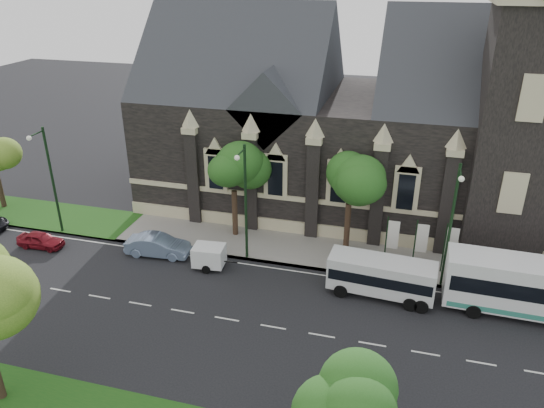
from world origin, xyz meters
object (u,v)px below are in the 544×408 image
(banner_flag_left, at_px, (391,237))
(tree_park_east, at_px, (365,407))
(street_lamp_far, at_px, (50,176))
(shuttle_bus, at_px, (382,275))
(tree_walk_left, at_px, (237,169))
(sedan, at_px, (158,245))
(tree_walk_right, at_px, (354,180))
(banner_flag_center, at_px, (419,241))
(box_trailer, at_px, (209,256))
(street_lamp_mid, at_px, (245,198))
(street_lamp_near, at_px, (452,221))
(banner_flag_right, at_px, (449,245))
(car_far_red, at_px, (41,240))

(banner_flag_left, bearing_deg, tree_park_east, -90.35)
(street_lamp_far, relative_size, shuttle_bus, 1.27)
(tree_walk_left, height_order, banner_flag_left, tree_walk_left)
(banner_flag_left, xyz_separation_m, sedan, (-16.95, -2.95, -1.58))
(tree_walk_right, height_order, sedan, tree_walk_right)
(banner_flag_center, distance_m, box_trailer, 15.06)
(street_lamp_mid, relative_size, box_trailer, 2.74)
(tree_park_east, relative_size, street_lamp_near, 0.70)
(banner_flag_center, height_order, banner_flag_right, same)
(tree_walk_left, relative_size, banner_flag_left, 1.91)
(tree_walk_right, xyz_separation_m, shuttle_bus, (2.81, -5.59, -4.27))
(banner_flag_right, bearing_deg, tree_park_east, -102.65)
(street_lamp_near, height_order, box_trailer, street_lamp_near)
(tree_walk_right, relative_size, banner_flag_right, 1.95)
(box_trailer, distance_m, car_far_red, 13.81)
(tree_park_east, bearing_deg, sedan, 137.60)
(street_lamp_near, xyz_separation_m, banner_flag_left, (-3.71, 1.91, -2.73))
(banner_flag_right, relative_size, sedan, 0.82)
(tree_park_east, xyz_separation_m, car_far_red, (-26.24, 14.08, -4.00))
(car_far_red, bearing_deg, tree_walk_left, -69.04)
(tree_walk_left, relative_size, street_lamp_mid, 0.85)
(tree_walk_right, height_order, banner_flag_left, tree_walk_right)
(banner_flag_center, distance_m, shuttle_bus, 4.57)
(box_trailer, bearing_deg, tree_walk_right, 24.23)
(box_trailer, bearing_deg, street_lamp_far, 168.00)
(street_lamp_far, distance_m, sedan, 10.34)
(street_lamp_mid, relative_size, street_lamp_far, 1.00)
(banner_flag_left, relative_size, shuttle_bus, 0.57)
(tree_walk_left, distance_m, banner_flag_center, 14.58)
(tree_walk_right, relative_size, shuttle_bus, 1.10)
(street_lamp_near, relative_size, shuttle_bus, 1.27)
(tree_walk_right, distance_m, street_lamp_far, 23.50)
(street_lamp_near, height_order, car_far_red, street_lamp_near)
(tree_park_east, xyz_separation_m, banner_flag_left, (0.11, 18.32, -2.24))
(tree_walk_right, xyz_separation_m, car_far_red, (-23.27, -5.96, -5.20))
(shuttle_bus, height_order, car_far_red, shuttle_bus)
(car_far_red, bearing_deg, street_lamp_far, -3.13)
(street_lamp_mid, distance_m, sedan, 8.00)
(banner_flag_right, bearing_deg, sedan, -171.99)
(tree_walk_right, distance_m, shuttle_bus, 7.57)
(tree_walk_right, xyz_separation_m, tree_walk_left, (-9.01, -0.01, -0.08))
(banner_flag_left, xyz_separation_m, banner_flag_center, (2.00, 0.00, 0.00))
(tree_walk_right, height_order, street_lamp_far, street_lamp_far)
(street_lamp_near, bearing_deg, shuttle_bus, -153.63)
(tree_walk_right, relative_size, tree_walk_left, 1.02)
(tree_walk_right, relative_size, street_lamp_mid, 0.87)
(street_lamp_far, bearing_deg, sedan, -6.37)
(tree_walk_right, height_order, car_far_red, tree_walk_right)
(street_lamp_far, relative_size, box_trailer, 2.74)
(banner_flag_left, xyz_separation_m, car_far_red, (-26.35, -4.25, -1.76))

